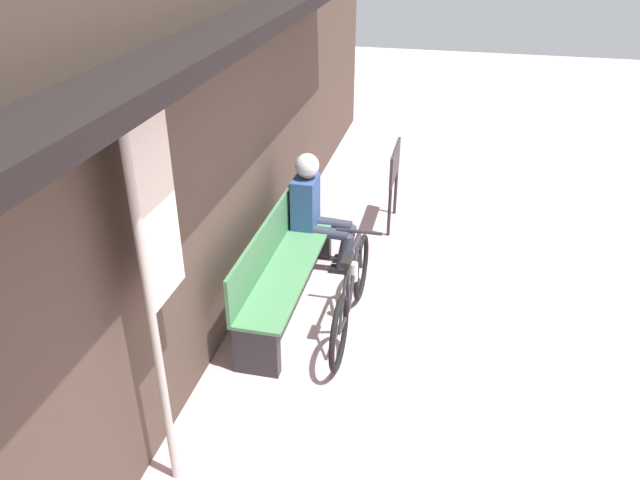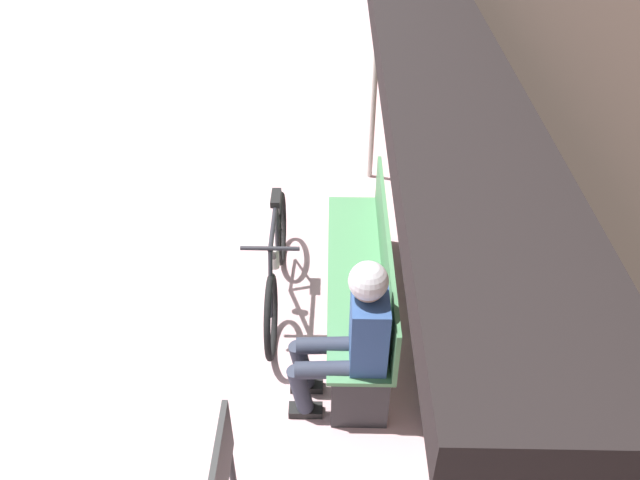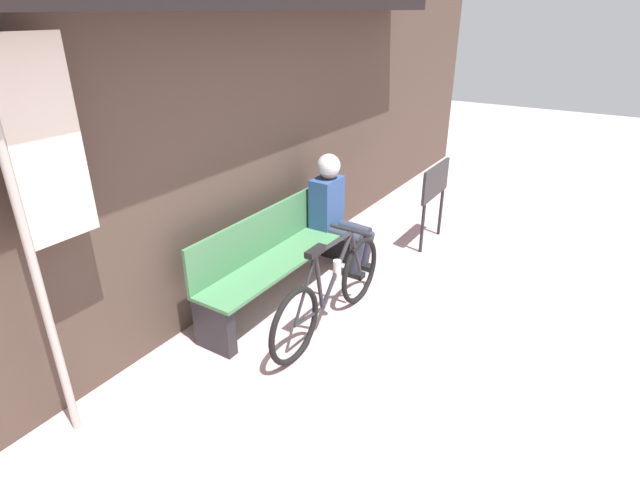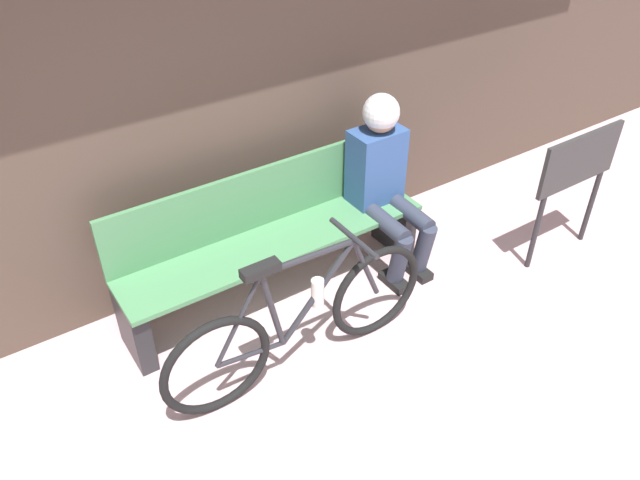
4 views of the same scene
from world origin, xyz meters
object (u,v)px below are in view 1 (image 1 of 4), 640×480
banner_pole (156,258)px  signboard (395,169)px  bicycle (351,294)px  person_seated (315,204)px  park_bench_near (282,267)px

banner_pole → signboard: 3.95m
signboard → bicycle: bearing=177.2°
bicycle → person_seated: 1.17m
park_bench_near → person_seated: 0.83m
park_bench_near → person_seated: size_ratio=1.67×
person_seated → signboard: 1.25m
bicycle → park_bench_near: bearing=73.3°
park_bench_near → bicycle: park_bench_near is taller
person_seated → park_bench_near: bearing=171.8°
park_bench_near → person_seated: person_seated is taller
park_bench_near → person_seated: (0.78, -0.11, 0.27)m
park_bench_near → signboard: (1.85, -0.76, 0.26)m
park_bench_near → bicycle: (-0.20, -0.66, -0.06)m
bicycle → person_seated: size_ratio=1.38×
banner_pole → person_seated: bearing=-5.4°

